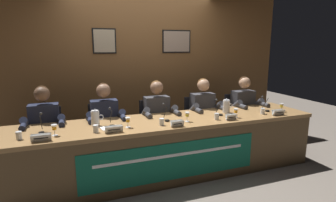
# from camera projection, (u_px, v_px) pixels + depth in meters

# --- Properties ---
(ground_plane) EXTENTS (12.00, 12.00, 0.00)m
(ground_plane) POSITION_uv_depth(u_px,v_px,m) (168.00, 172.00, 3.69)
(ground_plane) COLOR #70665B
(wall_back_panelled) EXTENTS (5.29, 0.14, 2.60)m
(wall_back_panelled) POSITION_uv_depth(u_px,v_px,m) (142.00, 70.00, 4.62)
(wall_back_panelled) COLOR brown
(wall_back_panelled) RESTS_ON ground_plane
(conference_table) EXTENTS (4.09, 0.85, 0.75)m
(conference_table) POSITION_uv_depth(u_px,v_px,m) (171.00, 139.00, 3.47)
(conference_table) COLOR olive
(conference_table) RESTS_ON ground_plane
(chair_far_left) EXTENTS (0.44, 0.44, 0.88)m
(chair_far_left) POSITION_uv_depth(u_px,v_px,m) (47.00, 142.00, 3.64)
(chair_far_left) COLOR black
(chair_far_left) RESTS_ON ground_plane
(panelist_far_left) EXTENTS (0.51, 0.48, 1.21)m
(panelist_far_left) POSITION_uv_depth(u_px,v_px,m) (45.00, 126.00, 3.40)
(panelist_far_left) COLOR black
(panelist_far_left) RESTS_ON ground_plane
(nameplate_far_left) EXTENTS (0.19, 0.06, 0.08)m
(nameplate_far_left) POSITION_uv_depth(u_px,v_px,m) (41.00, 138.00, 2.72)
(nameplate_far_left) COLOR white
(nameplate_far_left) RESTS_ON conference_table
(juice_glass_far_left) EXTENTS (0.06, 0.06, 0.12)m
(juice_glass_far_left) POSITION_uv_depth(u_px,v_px,m) (54.00, 128.00, 2.89)
(juice_glass_far_left) COLOR white
(juice_glass_far_left) RESTS_ON conference_table
(water_cup_far_left) EXTENTS (0.06, 0.06, 0.08)m
(water_cup_far_left) POSITION_uv_depth(u_px,v_px,m) (19.00, 136.00, 2.78)
(water_cup_far_left) COLOR silver
(water_cup_far_left) RESTS_ON conference_table
(microphone_far_left) EXTENTS (0.06, 0.17, 0.22)m
(microphone_far_left) POSITION_uv_depth(u_px,v_px,m) (41.00, 126.00, 2.99)
(microphone_far_left) COLOR black
(microphone_far_left) RESTS_ON conference_table
(chair_left) EXTENTS (0.44, 0.44, 0.88)m
(chair_left) POSITION_uv_depth(u_px,v_px,m) (104.00, 136.00, 3.90)
(chair_left) COLOR black
(chair_left) RESTS_ON ground_plane
(panelist_left) EXTENTS (0.51, 0.48, 1.21)m
(panelist_left) POSITION_uv_depth(u_px,v_px,m) (105.00, 121.00, 3.66)
(panelist_left) COLOR black
(panelist_left) RESTS_ON ground_plane
(nameplate_left) EXTENTS (0.20, 0.06, 0.08)m
(nameplate_left) POSITION_uv_depth(u_px,v_px,m) (114.00, 129.00, 3.00)
(nameplate_left) COLOR white
(nameplate_left) RESTS_ON conference_table
(juice_glass_left) EXTENTS (0.06, 0.06, 0.12)m
(juice_glass_left) POSITION_uv_depth(u_px,v_px,m) (128.00, 120.00, 3.18)
(juice_glass_left) COLOR white
(juice_glass_left) RESTS_ON conference_table
(water_cup_left) EXTENTS (0.06, 0.06, 0.08)m
(water_cup_left) POSITION_uv_depth(u_px,v_px,m) (96.00, 129.00, 3.01)
(water_cup_left) COLOR silver
(water_cup_left) RESTS_ON conference_table
(microphone_left) EXTENTS (0.06, 0.17, 0.22)m
(microphone_left) POSITION_uv_depth(u_px,v_px,m) (111.00, 120.00, 3.25)
(microphone_left) COLOR black
(microphone_left) RESTS_ON conference_table
(chair_center) EXTENTS (0.44, 0.44, 0.88)m
(chair_center) POSITION_uv_depth(u_px,v_px,m) (154.00, 130.00, 4.16)
(chair_center) COLOR black
(chair_center) RESTS_ON ground_plane
(panelist_center) EXTENTS (0.51, 0.48, 1.21)m
(panelist_center) POSITION_uv_depth(u_px,v_px,m) (158.00, 116.00, 3.92)
(panelist_center) COLOR black
(panelist_center) RESTS_ON ground_plane
(nameplate_center) EXTENTS (0.16, 0.06, 0.08)m
(nameplate_center) POSITION_uv_depth(u_px,v_px,m) (177.00, 123.00, 3.22)
(nameplate_center) COLOR white
(nameplate_center) RESTS_ON conference_table
(juice_glass_center) EXTENTS (0.06, 0.06, 0.12)m
(juice_glass_center) POSITION_uv_depth(u_px,v_px,m) (187.00, 115.00, 3.43)
(juice_glass_center) COLOR white
(juice_glass_center) RESTS_ON conference_table
(water_cup_center) EXTENTS (0.06, 0.06, 0.08)m
(water_cup_center) POSITION_uv_depth(u_px,v_px,m) (162.00, 122.00, 3.28)
(water_cup_center) COLOR silver
(water_cup_center) RESTS_ON conference_table
(microphone_center) EXTENTS (0.06, 0.17, 0.22)m
(microphone_center) POSITION_uv_depth(u_px,v_px,m) (166.00, 115.00, 3.48)
(microphone_center) COLOR black
(microphone_center) RESTS_ON conference_table
(chair_right) EXTENTS (0.44, 0.44, 0.88)m
(chair_right) POSITION_uv_depth(u_px,v_px,m) (198.00, 125.00, 4.42)
(chair_right) COLOR black
(chair_right) RESTS_ON ground_plane
(panelist_right) EXTENTS (0.51, 0.48, 1.21)m
(panelist_right) POSITION_uv_depth(u_px,v_px,m) (205.00, 112.00, 4.18)
(panelist_right) COLOR black
(panelist_right) RESTS_ON ground_plane
(nameplate_right) EXTENTS (0.15, 0.06, 0.08)m
(nameplate_right) POSITION_uv_depth(u_px,v_px,m) (231.00, 117.00, 3.52)
(nameplate_right) COLOR white
(nameplate_right) RESTS_ON conference_table
(juice_glass_right) EXTENTS (0.06, 0.06, 0.12)m
(juice_glass_right) POSITION_uv_depth(u_px,v_px,m) (236.00, 111.00, 3.63)
(juice_glass_right) COLOR white
(juice_glass_right) RESTS_ON conference_table
(water_cup_right) EXTENTS (0.06, 0.06, 0.08)m
(water_cup_right) POSITION_uv_depth(u_px,v_px,m) (217.00, 117.00, 3.53)
(water_cup_right) COLOR silver
(water_cup_right) RESTS_ON conference_table
(microphone_right) EXTENTS (0.06, 0.17, 0.22)m
(microphone_right) POSITION_uv_depth(u_px,v_px,m) (219.00, 110.00, 3.77)
(microphone_right) COLOR black
(microphone_right) RESTS_ON conference_table
(chair_far_right) EXTENTS (0.44, 0.44, 0.88)m
(chair_far_right) POSITION_uv_depth(u_px,v_px,m) (238.00, 121.00, 4.68)
(chair_far_right) COLOR black
(chair_far_right) RESTS_ON ground_plane
(panelist_far_right) EXTENTS (0.51, 0.48, 1.21)m
(panelist_far_right) POSITION_uv_depth(u_px,v_px,m) (245.00, 108.00, 4.44)
(panelist_far_right) COLOR black
(panelist_far_right) RESTS_ON ground_plane
(nameplate_far_right) EXTENTS (0.19, 0.06, 0.08)m
(nameplate_far_right) POSITION_uv_depth(u_px,v_px,m) (278.00, 112.00, 3.76)
(nameplate_far_right) COLOR white
(nameplate_far_right) RESTS_ON conference_table
(juice_glass_far_right) EXTENTS (0.06, 0.06, 0.12)m
(juice_glass_far_right) POSITION_uv_depth(u_px,v_px,m) (282.00, 106.00, 3.95)
(juice_glass_far_right) COLOR white
(juice_glass_far_right) RESTS_ON conference_table
(water_cup_far_right) EXTENTS (0.06, 0.06, 0.08)m
(water_cup_far_right) POSITION_uv_depth(u_px,v_px,m) (263.00, 111.00, 3.82)
(water_cup_far_right) COLOR silver
(water_cup_far_right) RESTS_ON conference_table
(microphone_far_right) EXTENTS (0.06, 0.17, 0.22)m
(microphone_far_right) POSITION_uv_depth(u_px,v_px,m) (266.00, 106.00, 4.00)
(microphone_far_right) COLOR black
(microphone_far_right) RESTS_ON conference_table
(water_pitcher_left_side) EXTENTS (0.15, 0.10, 0.21)m
(water_pitcher_left_side) POSITION_uv_depth(u_px,v_px,m) (95.00, 118.00, 3.25)
(water_pitcher_left_side) COLOR silver
(water_pitcher_left_side) RESTS_ON conference_table
(water_pitcher_right_side) EXTENTS (0.15, 0.10, 0.21)m
(water_pitcher_right_side) POSITION_uv_depth(u_px,v_px,m) (226.00, 106.00, 3.89)
(water_pitcher_right_side) COLOR silver
(water_pitcher_right_side) RESTS_ON conference_table
(document_stack_left) EXTENTS (0.23, 0.19, 0.01)m
(document_stack_left) POSITION_uv_depth(u_px,v_px,m) (110.00, 128.00, 3.16)
(document_stack_left) COLOR white
(document_stack_left) RESTS_ON conference_table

